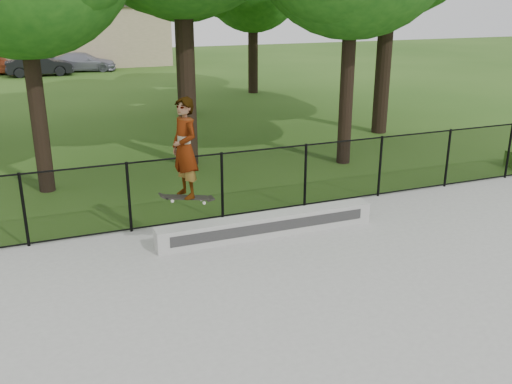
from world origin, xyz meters
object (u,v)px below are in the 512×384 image
car_b (39,65)px  skater_airborne (185,150)px  grind_ledge (267,225)px  car_c (83,62)px

car_b → skater_airborne: skater_airborne is taller
grind_ledge → car_b: car_b is taller
grind_ledge → car_c: (-0.73, 29.47, 0.32)m
grind_ledge → skater_airborne: bearing=-174.0°
car_b → skater_airborne: bearing=-177.4°
skater_airborne → car_b: bearing=93.6°
car_b → car_c: 3.06m
grind_ledge → skater_airborne: 2.48m
car_c → skater_airborne: (-0.97, -29.65, 1.47)m
car_b → grind_ledge: bearing=-173.9°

